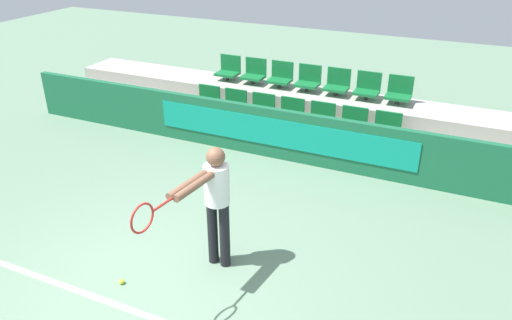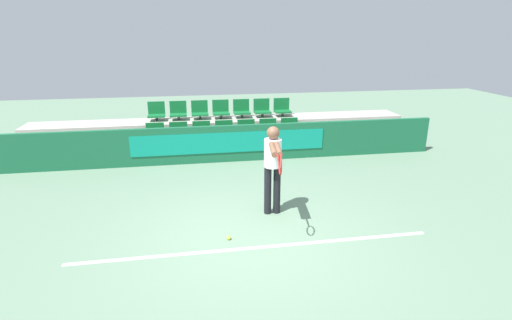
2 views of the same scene
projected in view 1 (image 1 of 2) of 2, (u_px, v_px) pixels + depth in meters
ground_plane at (147, 294)px, 5.90m from camera, size 30.00×30.00×0.00m
court_baseline at (132, 310)px, 5.65m from camera, size 5.65×0.08×0.01m
barrier_wall at (277, 134)px, 8.97m from camera, size 11.01×0.14×0.94m
bleacher_tier_front at (288, 136)px, 9.56m from camera, size 10.61×0.96×0.39m
bleacher_tier_middle at (305, 110)px, 10.26m from camera, size 10.61×0.96×0.78m
stadium_chair_0 at (207, 100)px, 10.13m from camera, size 0.47×0.38×0.52m
stadium_chair_1 at (234, 105)px, 9.91m from camera, size 0.47×0.38×0.52m
stadium_chair_2 at (262, 109)px, 9.69m from camera, size 0.47×0.38×0.52m
stadium_chair_3 at (291, 114)px, 9.47m from camera, size 0.47×0.38×0.52m
stadium_chair_4 at (321, 119)px, 9.24m from camera, size 0.47×0.38×0.52m
stadium_chair_5 at (353, 124)px, 9.02m from camera, size 0.47×0.38×0.52m
stadium_chair_6 at (386, 129)px, 8.80m from camera, size 0.47×0.38×0.52m
stadium_chair_7 at (229, 69)px, 10.75m from camera, size 0.47×0.38×0.52m
stadium_chair_8 at (254, 73)px, 10.52m from camera, size 0.47×0.38×0.52m
stadium_chair_9 at (281, 76)px, 10.30m from camera, size 0.47×0.38×0.52m
stadium_chair_10 at (308, 80)px, 10.08m from camera, size 0.47×0.38×0.52m
stadium_chair_11 at (337, 84)px, 9.85m from camera, size 0.47×0.38×0.52m
stadium_chair_12 at (367, 88)px, 9.63m from camera, size 0.47×0.38×0.52m
stadium_chair_13 at (399, 92)px, 9.41m from camera, size 0.47×0.38×0.52m
tennis_player at (213, 197)px, 5.92m from camera, size 0.34×1.54×1.63m
tennis_ball at (122, 282)px, 6.05m from camera, size 0.07×0.07×0.07m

